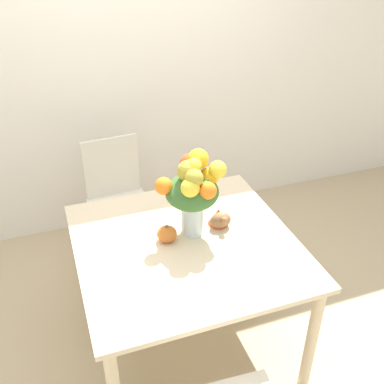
{
  "coord_description": "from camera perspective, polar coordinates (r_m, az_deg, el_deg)",
  "views": [
    {
      "loc": [
        -0.6,
        -1.79,
        2.23
      ],
      "look_at": [
        0.06,
        0.08,
        1.01
      ],
      "focal_mm": 42.0,
      "sensor_mm": 36.0,
      "label": 1
    }
  ],
  "objects": [
    {
      "name": "ground_plane",
      "position": [
        2.92,
        -0.67,
        -18.03
      ],
      "size": [
        12.0,
        12.0,
        0.0
      ],
      "primitive_type": "plane",
      "color": "tan"
    },
    {
      "name": "wall_back",
      "position": [
        3.42,
        -9.1,
        16.42
      ],
      "size": [
        8.0,
        0.06,
        2.7
      ],
      "color": "white",
      "rests_on": "ground_plane"
    },
    {
      "name": "dining_table",
      "position": [
        2.46,
        -0.76,
        -8.12
      ],
      "size": [
        1.15,
        1.14,
        0.75
      ],
      "color": "beige",
      "rests_on": "ground_plane"
    },
    {
      "name": "flower_vase",
      "position": [
        2.32,
        0.14,
        0.4
      ],
      "size": [
        0.37,
        0.33,
        0.47
      ],
      "color": "silver",
      "rests_on": "dining_table"
    },
    {
      "name": "pumpkin",
      "position": [
        2.39,
        -3.2,
        -5.33
      ],
      "size": [
        0.11,
        0.11,
        0.1
      ],
      "color": "orange",
      "rests_on": "dining_table"
    },
    {
      "name": "turkey_figurine",
      "position": [
        2.5,
        3.5,
        -3.31
      ],
      "size": [
        0.12,
        0.16,
        0.1
      ],
      "color": "#936642",
      "rests_on": "dining_table"
    },
    {
      "name": "dining_chair_near_window",
      "position": [
        3.27,
        -9.25,
        -1.1
      ],
      "size": [
        0.45,
        0.45,
        0.92
      ],
      "rotation": [
        0.0,
        0.0,
        0.07
      ],
      "color": "silver",
      "rests_on": "ground_plane"
    }
  ]
}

